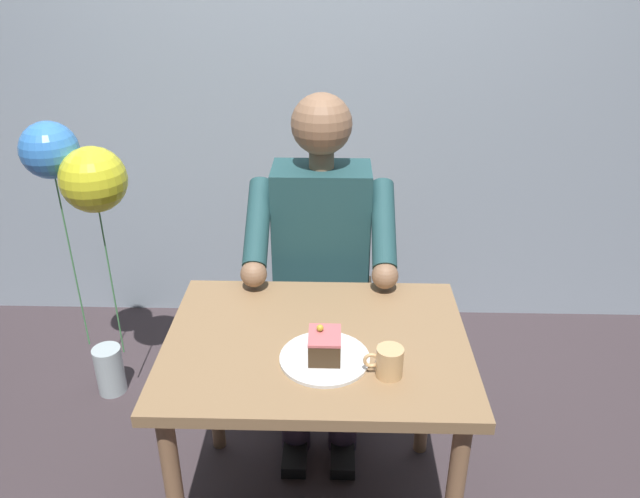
% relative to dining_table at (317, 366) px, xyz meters
% --- Properties ---
extents(cafe_rear_panel, '(6.40, 0.12, 3.00)m').
position_rel_dining_table_xyz_m(cafe_rear_panel, '(0.00, -1.33, 0.89)').
color(cafe_rear_panel, '#99A8B7').
rests_on(cafe_rear_panel, ground).
extents(dining_table, '(0.90, 0.69, 0.70)m').
position_rel_dining_table_xyz_m(dining_table, '(0.00, 0.00, 0.00)').
color(dining_table, '#936F4B').
rests_on(dining_table, ground).
extents(chair, '(0.42, 0.42, 0.92)m').
position_rel_dining_table_xyz_m(chair, '(0.00, -0.68, -0.09)').
color(chair, '#9D7E5B').
rests_on(chair, ground).
extents(seated_person, '(0.53, 0.58, 1.30)m').
position_rel_dining_table_xyz_m(seated_person, '(-0.00, -0.51, 0.08)').
color(seated_person, '#224A4E').
rests_on(seated_person, ground).
extents(dessert_plate, '(0.25, 0.25, 0.01)m').
position_rel_dining_table_xyz_m(dessert_plate, '(-0.03, 0.10, 0.10)').
color(dessert_plate, white).
rests_on(dessert_plate, dining_table).
extents(cake_slice, '(0.09, 0.11, 0.10)m').
position_rel_dining_table_xyz_m(cake_slice, '(-0.03, 0.10, 0.15)').
color(cake_slice, '#432F1C').
rests_on(cake_slice, dessert_plate).
extents(coffee_cup, '(0.11, 0.07, 0.09)m').
position_rel_dining_table_xyz_m(coffee_cup, '(-0.20, 0.16, 0.14)').
color(coffee_cup, '#DFAD73').
rests_on(coffee_cup, dining_table).
extents(dessert_spoon, '(0.03, 0.14, 0.01)m').
position_rel_dining_table_xyz_m(dessert_spoon, '(-0.20, 0.12, 0.10)').
color(dessert_spoon, silver).
rests_on(dessert_spoon, dining_table).
extents(balloon_display, '(0.39, 0.28, 1.19)m').
position_rel_dining_table_xyz_m(balloon_display, '(0.90, -0.60, 0.31)').
color(balloon_display, '#B2C1C6').
rests_on(balloon_display, ground).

